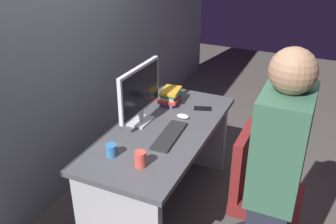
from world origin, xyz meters
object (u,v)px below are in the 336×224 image
at_px(person_at_desk, 273,192).
at_px(handbag, 250,170).
at_px(book_stack, 170,96).
at_px(cup_near_keyboard, 140,159).
at_px(office_chair, 258,201).
at_px(monitor, 140,92).
at_px(keyboard, 170,136).
at_px(mouse, 183,116).
at_px(cell_phone, 203,109).
at_px(cup_by_monitor, 111,150).
at_px(desk, 162,153).

xyz_separation_m(person_at_desk, handbag, (1.14, 0.32, -0.70)).
relative_size(book_stack, handbag, 0.59).
bearing_deg(person_at_desk, book_stack, 46.93).
bearing_deg(cup_near_keyboard, office_chair, -63.59).
xyz_separation_m(monitor, keyboard, (-0.11, -0.29, -0.25)).
bearing_deg(cup_near_keyboard, mouse, 0.10).
xyz_separation_m(monitor, book_stack, (0.40, -0.07, -0.19)).
relative_size(keyboard, cell_phone, 2.99).
xyz_separation_m(mouse, handbag, (0.38, -0.51, -0.62)).
relative_size(monitor, cup_by_monitor, 6.51).
bearing_deg(desk, cup_near_keyboard, -170.53).
distance_m(mouse, book_stack, 0.29).
bearing_deg(desk, keyboard, -130.57).
bearing_deg(handbag, person_at_desk, -164.20).
bearing_deg(cup_near_keyboard, book_stack, 12.48).
height_order(mouse, cell_phone, mouse).
bearing_deg(keyboard, cell_phone, -10.56).
relative_size(mouse, cell_phone, 0.69).
bearing_deg(person_at_desk, handbag, 15.80).
distance_m(book_stack, cell_phone, 0.30).
height_order(office_chair, book_stack, office_chair).
bearing_deg(handbag, cup_near_keyboard, 155.03).
relative_size(mouse, handbag, 0.26).
relative_size(person_at_desk, keyboard, 3.81).
relative_size(cup_by_monitor, cell_phone, 0.58).
relative_size(monitor, cup_near_keyboard, 5.16).
bearing_deg(monitor, desk, -97.24).
bearing_deg(person_at_desk, cup_near_keyboard, 86.40).
xyz_separation_m(desk, keyboard, (-0.09, -0.10, 0.23)).
distance_m(cup_by_monitor, cell_phone, 0.96).
bearing_deg(office_chair, cell_phone, 47.25).
height_order(monitor, mouse, monitor).
height_order(office_chair, cup_by_monitor, office_chair).
xyz_separation_m(office_chair, keyboard, (0.05, 0.69, 0.32)).
bearing_deg(mouse, office_chair, -116.70).
bearing_deg(cup_by_monitor, cup_near_keyboard, -95.99).
xyz_separation_m(office_chair, mouse, (0.36, 0.71, 0.32)).
distance_m(office_chair, cell_phone, 0.90).
xyz_separation_m(desk, office_chair, (-0.14, -0.79, -0.08)).
bearing_deg(cup_near_keyboard, monitor, 27.91).
xyz_separation_m(office_chair, cell_phone, (0.58, 0.62, 0.31)).
distance_m(office_chair, mouse, 0.86).
bearing_deg(mouse, person_at_desk, -132.46).
relative_size(desk, cup_near_keyboard, 14.36).
height_order(keyboard, cup_by_monitor, cup_by_monitor).
relative_size(office_chair, keyboard, 2.19).
height_order(keyboard, book_stack, book_stack).
xyz_separation_m(person_at_desk, monitor, (0.57, 1.11, 0.15)).
height_order(book_stack, cell_phone, book_stack).
bearing_deg(handbag, desk, 135.42).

